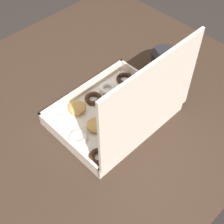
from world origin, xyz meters
The scene contains 4 objects.
ground_plane centered at (0.00, 0.00, 0.00)m, with size 8.00×8.00×0.00m, color #2D2826.
dining_table centered at (0.00, 0.00, 0.64)m, with size 1.25×1.02×0.73m.
donut_box centered at (-0.05, 0.13, 0.79)m, with size 0.36×0.28×0.32m.
coffee_mug centered at (-0.33, 0.07, 0.77)m, with size 0.09×0.09×0.09m.
Camera 1 is at (0.40, 0.54, 1.49)m, focal length 50.00 mm.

